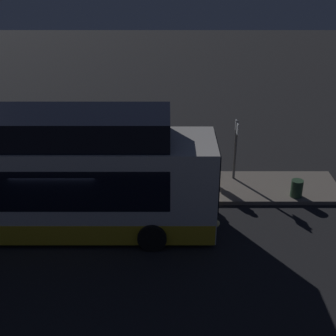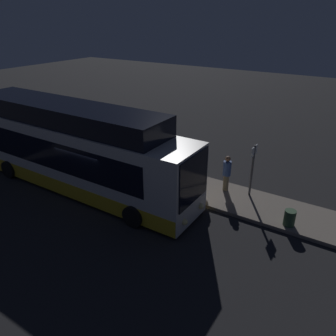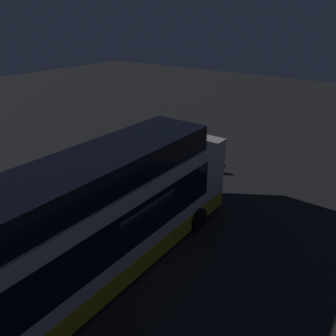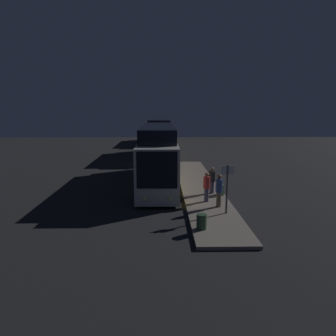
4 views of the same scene
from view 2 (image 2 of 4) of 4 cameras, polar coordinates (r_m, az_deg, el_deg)
ground at (r=15.73m, az=-11.81°, el=-4.54°), size 80.00×80.00×0.00m
platform at (r=17.58m, az=-5.47°, el=-0.49°), size 20.00×2.51×0.16m
bus_lead at (r=15.95m, az=-15.93°, el=2.76°), size 12.54×2.70×4.07m
passenger_boarding at (r=15.27m, az=10.20°, el=-0.70°), size 0.51×0.51×1.73m
passenger_waiting at (r=15.23m, az=5.97°, el=-0.70°), size 0.49×0.49×1.65m
passenger_with_bags at (r=16.49m, az=1.25°, el=1.41°), size 0.54×0.54×1.61m
suitcase at (r=16.91m, az=3.32°, el=-0.02°), size 0.47×0.27×0.87m
sign_post at (r=14.87m, az=14.54°, el=0.55°), size 0.10×0.64×2.43m
trash_bin at (r=13.72m, az=20.42°, el=-8.14°), size 0.44×0.44×0.65m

